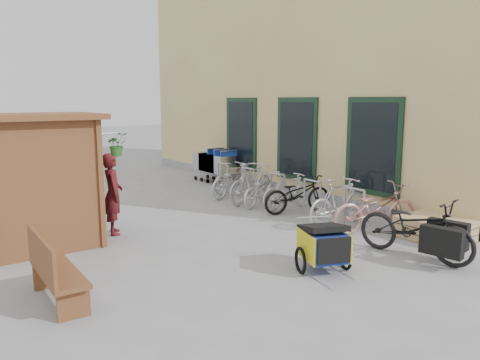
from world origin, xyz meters
TOP-DOWN VIEW (x-y plane):
  - ground at (0.00, 0.00)m, footprint 80.00×80.00m
  - building at (6.49, 4.50)m, footprint 6.07×13.00m
  - kiosk at (-3.28, 2.47)m, footprint 2.49×1.65m
  - bike_rack at (2.30, 2.40)m, footprint 0.05×5.35m
  - pallet_stack at (3.00, -1.40)m, footprint 1.00×1.20m
  - bench at (-3.68, -0.09)m, footprint 0.49×1.48m
  - shopping_carts at (3.00, 6.34)m, footprint 0.63×1.73m
  - child_trailer at (0.04, -1.33)m, footprint 0.90×1.37m
  - cargo_bike at (1.74, -1.82)m, footprint 0.99×2.08m
  - person_kiosk at (-1.82, 2.58)m, footprint 0.53×0.67m
  - bike_0 at (2.48, -0.40)m, footprint 2.00×1.20m
  - bike_1 at (2.23, 0.35)m, footprint 1.72×0.49m
  - bike_2 at (2.34, 1.72)m, footprint 1.82×0.98m
  - bike_3 at (2.41, 2.12)m, footprint 1.53×0.57m
  - bike_4 at (2.16, 2.84)m, footprint 1.68×1.04m
  - bike_5 at (2.11, 3.20)m, footprint 1.83×0.94m
  - bike_6 at (2.18, 4.13)m, footprint 1.83×1.03m
  - bike_7 at (2.47, 4.44)m, footprint 1.53×0.51m

SIDE VIEW (x-z plane):
  - ground at x=0.00m, z-range 0.00..0.00m
  - pallet_stack at x=3.00m, z-range 0.01..0.41m
  - bike_4 at x=2.16m, z-range 0.00..0.83m
  - child_trailer at x=0.04m, z-range 0.04..0.84m
  - bike_3 at x=2.41m, z-range 0.00..0.90m
  - bike_7 at x=2.47m, z-range 0.00..0.90m
  - bike_2 at x=2.34m, z-range 0.00..0.91m
  - bike_6 at x=2.18m, z-range 0.00..0.91m
  - bench at x=-3.68m, z-range 0.01..0.94m
  - bike_0 at x=2.48m, z-range 0.00..0.99m
  - bike_rack at x=2.30m, z-range 0.08..0.95m
  - bike_1 at x=2.23m, z-range 0.00..1.03m
  - cargo_bike at x=1.74m, z-range -0.01..1.04m
  - bike_5 at x=2.11m, z-range 0.00..1.06m
  - shopping_carts at x=3.00m, z-range 0.09..1.22m
  - person_kiosk at x=-1.82m, z-range 0.00..1.61m
  - kiosk at x=-3.28m, z-range 0.35..2.75m
  - building at x=6.49m, z-range -0.01..6.99m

